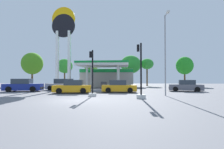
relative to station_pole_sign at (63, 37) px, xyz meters
The scene contains 17 objects.
ground_plane 18.27m from the station_pole_sign, 65.79° to the right, with size 90.00×90.00×0.00m, color slate.
gas_station 10.95m from the station_pole_sign, 41.48° to the left, with size 9.89×12.17×4.28m.
station_pole_sign is the anchor object (origin of this frame).
car_0 12.48m from the station_pole_sign, 63.47° to the right, with size 4.30×2.32×1.47m.
car_1 10.61m from the station_pole_sign, 111.36° to the right, with size 4.75×2.76×1.60m.
car_2 14.19m from the station_pole_sign, 37.03° to the right, with size 4.06×1.93×1.44m.
car_3 20.06m from the station_pole_sign, 14.99° to the right, with size 4.29×2.48×1.45m.
car_4 9.00m from the station_pole_sign, 69.98° to the right, with size 4.66×2.59×1.58m.
traffic_signal_0 19.00m from the station_pole_sign, 49.20° to the right, with size 0.76×0.76×4.53m.
traffic_signal_1 15.63m from the station_pole_sign, 58.81° to the right, with size 0.72×0.72×4.24m.
tree_0 14.63m from the station_pole_sign, 138.39° to the left, with size 4.61×4.61×7.40m.
tree_1 12.26m from the station_pole_sign, 108.88° to the left, with size 3.55×3.55×6.11m.
tree_2 11.83m from the station_pole_sign, 77.32° to the left, with size 2.84×2.84×5.40m.
tree_3 15.42m from the station_pole_sign, 41.13° to the left, with size 4.36×4.36×6.58m.
tree_4 19.23m from the station_pole_sign, 37.89° to the left, with size 2.89×2.89×6.06m.
tree_5 25.35m from the station_pole_sign, 24.87° to the left, with size 3.56×3.56×6.28m.
corner_streetlamp 18.27m from the station_pole_sign, 38.43° to the right, with size 0.24×1.48×7.64m.
Camera 1 is at (3.67, -12.85, 1.61)m, focal length 27.87 mm.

